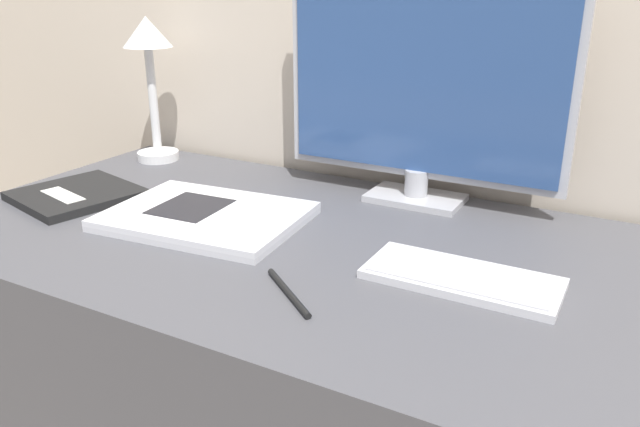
% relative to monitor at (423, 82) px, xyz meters
% --- Properties ---
extents(monitor, '(0.54, 0.11, 0.44)m').
position_rel_monitor_xyz_m(monitor, '(0.00, 0.00, 0.00)').
color(monitor, '#B7B7BC').
rests_on(monitor, desk).
extents(keyboard, '(0.27, 0.12, 0.01)m').
position_rel_monitor_xyz_m(keyboard, '(0.18, -0.30, -0.22)').
color(keyboard, silver).
rests_on(keyboard, desk).
extents(laptop, '(0.35, 0.28, 0.02)m').
position_rel_monitor_xyz_m(laptop, '(-0.29, -0.29, -0.22)').
color(laptop, silver).
rests_on(laptop, desk).
extents(ereader, '(0.15, 0.18, 0.01)m').
position_rel_monitor_xyz_m(ereader, '(-0.31, -0.30, -0.20)').
color(ereader, white).
rests_on(ereader, laptop).
extents(desk_lamp, '(0.11, 0.11, 0.33)m').
position_rel_monitor_xyz_m(desk_lamp, '(-0.64, -0.02, 0.00)').
color(desk_lamp, white).
rests_on(desk_lamp, desk).
extents(notebook, '(0.25, 0.25, 0.02)m').
position_rel_monitor_xyz_m(notebook, '(-0.59, -0.31, -0.22)').
color(notebook, black).
rests_on(notebook, desk).
extents(pen, '(0.12, 0.09, 0.01)m').
position_rel_monitor_xyz_m(pen, '(-0.02, -0.45, -0.22)').
color(pen, black).
rests_on(pen, desk).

